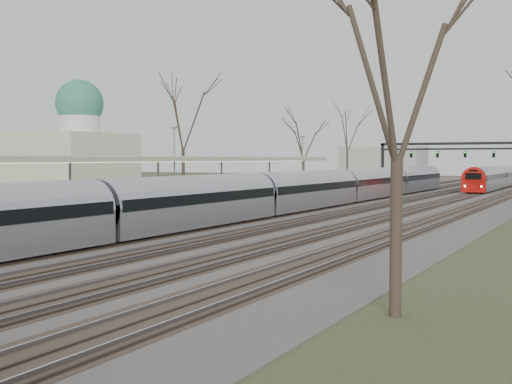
# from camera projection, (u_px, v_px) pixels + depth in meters

# --- Properties ---
(track_bed) EXTENTS (24.00, 160.00, 0.22)m
(track_bed) POSITION_uv_depth(u_px,v_px,m) (388.00, 202.00, 56.95)
(track_bed) COLOR #474442
(track_bed) RESTS_ON ground
(platform) EXTENTS (3.50, 69.00, 1.00)m
(platform) POSITION_uv_depth(u_px,v_px,m) (188.00, 207.00, 46.18)
(platform) COLOR #9E9B93
(platform) RESTS_ON ground
(canopy) EXTENTS (4.10, 50.00, 3.11)m
(canopy) POSITION_uv_depth(u_px,v_px,m) (148.00, 159.00, 42.07)
(canopy) COLOR slate
(canopy) RESTS_ON platform
(dome_building) EXTENTS (10.00, 8.00, 10.30)m
(dome_building) POSITION_uv_depth(u_px,v_px,m) (65.00, 161.00, 52.60)
(dome_building) COLOR beige
(dome_building) RESTS_ON ground
(signal_gantry) EXTENTS (21.00, 0.59, 6.08)m
(signal_gantry) POSITION_uv_depth(u_px,v_px,m) (460.00, 151.00, 82.85)
(signal_gantry) COLOR black
(signal_gantry) RESTS_ON ground
(tree_west_far) EXTENTS (5.50, 5.50, 11.33)m
(tree_west_far) POSITION_uv_depth(u_px,v_px,m) (183.00, 114.00, 58.81)
(tree_west_far) COLOR #2D231C
(tree_west_far) RESTS_ON ground
(tree_east_near) EXTENTS (4.50, 4.50, 9.27)m
(tree_east_near) POSITION_uv_depth(u_px,v_px,m) (398.00, 51.00, 15.53)
(tree_east_near) COLOR #2D231C
(tree_east_near) RESTS_ON ground
(train_near) EXTENTS (2.62, 75.21, 3.05)m
(train_near) POSITION_uv_depth(u_px,v_px,m) (305.00, 192.00, 48.02)
(train_near) COLOR #9FA1A8
(train_near) RESTS_ON ground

